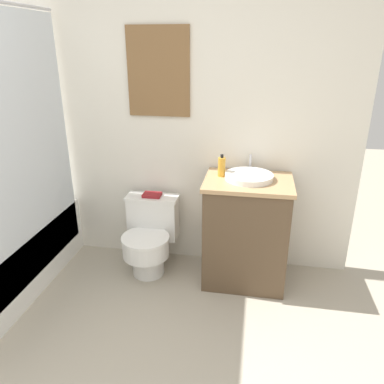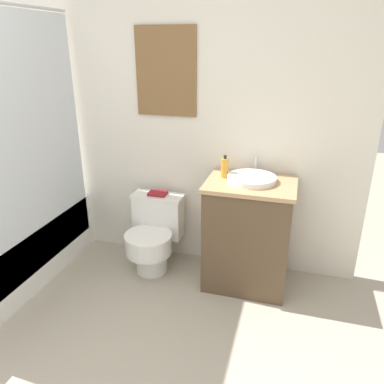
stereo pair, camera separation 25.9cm
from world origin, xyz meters
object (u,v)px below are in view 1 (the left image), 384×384
(toilet, at_px, (149,236))
(sink, at_px, (249,176))
(book_on_tank, at_px, (152,195))
(soap_bottle, at_px, (222,167))

(toilet, distance_m, sink, 0.94)
(sink, height_order, book_on_tank, sink)
(sink, relative_size, book_on_tank, 2.66)
(toilet, bearing_deg, sink, 1.53)
(toilet, relative_size, soap_bottle, 3.62)
(sink, bearing_deg, toilet, -178.47)
(book_on_tank, bearing_deg, sink, -7.68)
(toilet, bearing_deg, book_on_tank, 90.00)
(sink, xyz_separation_m, soap_bottle, (-0.20, 0.03, 0.05))
(toilet, xyz_separation_m, book_on_tank, (0.00, 0.12, 0.31))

